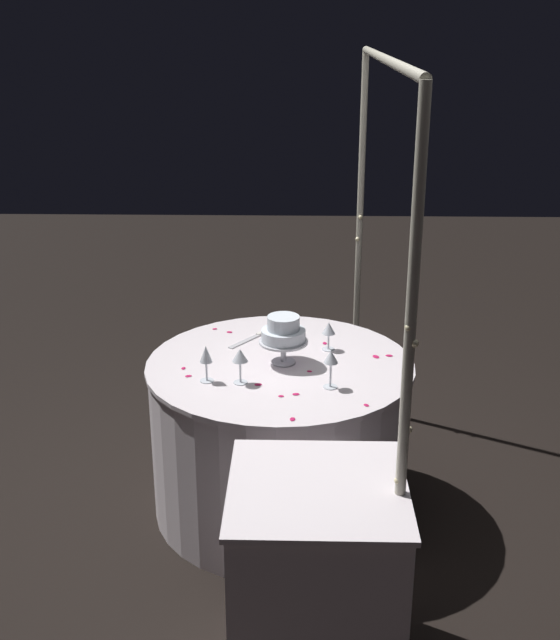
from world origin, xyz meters
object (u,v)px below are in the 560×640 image
object	(u,v)px
wine_glass_2	(331,359)
wine_glass_0	(329,330)
wine_glass_1	(206,356)
decorative_arch	(379,228)
wine_glass_3	(240,357)
main_table	(280,436)
tiered_cake	(283,333)
side_table	(316,578)
cake_knife	(253,337)

from	to	relation	value
wine_glass_2	wine_glass_0	bearing A→B (deg)	179.34
wine_glass_2	wine_glass_1	bearing A→B (deg)	-95.22
decorative_arch	wine_glass_3	bearing A→B (deg)	-69.66
decorative_arch	wine_glass_3	world-z (taller)	decorative_arch
main_table	tiered_cake	bearing A→B (deg)	105.16
wine_glass_0	wine_glass_1	distance (m)	0.64
side_table	wine_glass_0	xyz separation A→B (m)	(-1.17, 0.07, 0.47)
wine_glass_1	cake_knife	bearing A→B (deg)	161.15
wine_glass_1	decorative_arch	bearing A→B (deg)	105.50
cake_knife	wine_glass_0	bearing A→B (deg)	70.09
wine_glass_3	side_table	bearing A→B (deg)	21.40
main_table	wine_glass_1	distance (m)	0.61
decorative_arch	main_table	xyz separation A→B (m)	(-0.00, -0.42, -1.00)
main_table	wine_glass_3	distance (m)	0.56
wine_glass_1	wine_glass_2	bearing A→B (deg)	84.78
tiered_cake	wine_glass_0	xyz separation A→B (m)	(-0.15, 0.21, -0.05)
side_table	tiered_cake	distance (m)	1.15
wine_glass_3	cake_knife	xyz separation A→B (m)	(-0.50, 0.02, -0.12)
side_table	cake_knife	world-z (taller)	cake_knife
wine_glass_3	wine_glass_1	bearing A→B (deg)	-95.48
cake_knife	wine_glass_3	bearing A→B (deg)	-2.53
decorative_arch	tiered_cake	size ratio (longest dim) A/B	9.62
decorative_arch	wine_glass_0	world-z (taller)	decorative_arch
wine_glass_0	cake_knife	bearing A→B (deg)	-109.91
side_table	tiered_cake	xyz separation A→B (m)	(-1.02, -0.14, 0.51)
decorative_arch	wine_glass_2	size ratio (longest dim) A/B	12.74
wine_glass_0	wine_glass_3	bearing A→B (deg)	-45.90
main_table	side_table	size ratio (longest dim) A/B	1.61
wine_glass_2	wine_glass_3	distance (m)	0.38
wine_glass_0	wine_glass_2	xyz separation A→B (m)	(0.41, -0.00, 0.03)
decorative_arch	cake_knife	distance (m)	0.88
main_table	cake_knife	world-z (taller)	cake_knife
side_table	wine_glass_3	world-z (taller)	wine_glass_3
tiered_cake	cake_knife	size ratio (longest dim) A/B	0.89
wine_glass_3	main_table	bearing A→B (deg)	142.88
wine_glass_3	wine_glass_2	bearing A→B (deg)	84.88
wine_glass_1	cake_knife	world-z (taller)	wine_glass_1
decorative_arch	wine_glass_3	distance (m)	0.80
decorative_arch	side_table	distance (m)	1.44
main_table	wine_glass_0	distance (m)	0.55
decorative_arch	tiered_cake	distance (m)	0.63
tiered_cake	cake_knife	distance (m)	0.35
wine_glass_1	wine_glass_3	distance (m)	0.15
wine_glass_0	wine_glass_3	world-z (taller)	wine_glass_3
decorative_arch	cake_knife	world-z (taller)	decorative_arch
side_table	wine_glass_1	distance (m)	1.05
wine_glass_1	cake_knife	xyz separation A→B (m)	(-0.49, 0.17, -0.11)
side_table	wine_glass_3	distance (m)	0.99
main_table	wine_glass_3	size ratio (longest dim) A/B	7.73
wine_glass_3	decorative_arch	bearing A→B (deg)	110.34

